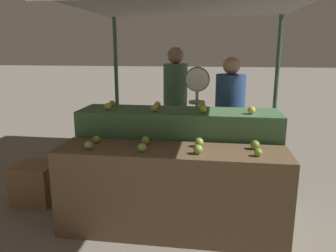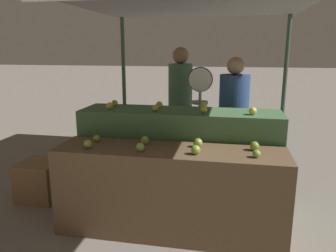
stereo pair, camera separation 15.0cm
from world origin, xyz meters
The scene contains 23 objects.
ground_plane centered at (0.00, 0.00, 0.00)m, with size 60.00×60.00×0.00m, color gray.
market_canopy centered at (0.00, 1.05, 2.24)m, with size 3.08×4.05×2.36m.
display_counter_front centered at (0.00, 0.00, 0.43)m, with size 2.18×0.55×0.85m, color brown.
display_counter_back centered at (0.00, 0.60, 0.56)m, with size 2.18×0.55×1.11m, color #4C7A4C.
apple_front_0 centered at (-0.77, -0.11, 0.90)m, with size 0.08×0.08×0.08m, color #8EB247.
apple_front_1 centered at (-0.25, -0.12, 0.90)m, with size 0.08×0.08×0.08m, color #8EB247.
apple_front_2 centered at (0.26, -0.11, 0.90)m, with size 0.09×0.09×0.09m, color #84AD3D.
apple_front_3 centered at (0.78, -0.10, 0.89)m, with size 0.07×0.07×0.07m, color #84AD3D.
apple_front_4 centered at (-0.77, 0.10, 0.89)m, with size 0.07×0.07×0.07m, color #7AA338.
apple_front_5 centered at (-0.27, 0.12, 0.89)m, with size 0.08×0.08×0.08m, color #8EB247.
apple_front_6 centered at (0.25, 0.12, 0.90)m, with size 0.09×0.09×0.09m, color #8EB247.
apple_front_7 centered at (0.78, 0.11, 0.90)m, with size 0.09×0.09×0.09m, color #7AA338.
apple_back_0 centered at (-0.77, 0.50, 1.15)m, with size 0.08×0.08×0.08m, color gold.
apple_back_1 centered at (-0.25, 0.49, 1.15)m, with size 0.08×0.08×0.08m, color gold.
apple_back_2 centered at (0.27, 0.50, 1.15)m, with size 0.07×0.07×0.07m, color gold.
apple_back_3 centered at (0.77, 0.49, 1.15)m, with size 0.08×0.08×0.08m, color yellow.
apple_back_4 centered at (-0.78, 0.70, 1.15)m, with size 0.08×0.08×0.08m, color gold.
apple_back_5 centered at (-0.25, 0.71, 1.15)m, with size 0.07×0.07×0.07m, color yellow.
apple_back_6 centered at (0.25, 0.70, 1.15)m, with size 0.08×0.08×0.08m, color yellow.
produce_scale centered at (0.17, 1.12, 1.14)m, with size 0.30×0.20×1.56m.
person_vendor_at_scale centered at (0.59, 1.36, 0.96)m, with size 0.50×0.50×1.67m.
person_customer_left centered at (-0.19, 1.87, 1.04)m, with size 0.42×0.42×1.79m.
wooden_crate_side centered at (-1.67, 0.45, 0.23)m, with size 0.46×0.46×0.46m, color olive.
Camera 2 is at (0.54, -2.88, 1.77)m, focal length 35.00 mm.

